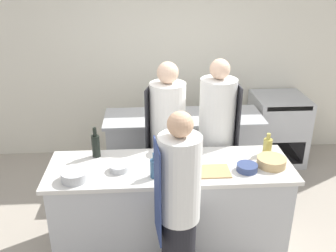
% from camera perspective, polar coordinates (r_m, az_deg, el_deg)
% --- Properties ---
extents(ground_plane, '(16.00, 16.00, 0.00)m').
position_cam_1_polar(ground_plane, '(4.03, 0.33, -17.35)').
color(ground_plane, '#A89E8E').
extents(wall_back, '(8.00, 0.06, 2.80)m').
position_cam_1_polar(wall_back, '(5.32, -1.25, 10.12)').
color(wall_back, silver).
rests_on(wall_back, ground_plane).
extents(prep_counter, '(2.28, 0.72, 0.91)m').
position_cam_1_polar(prep_counter, '(3.75, 0.35, -12.08)').
color(prep_counter, '#B7BABC').
rests_on(prep_counter, ground_plane).
extents(pass_counter, '(1.95, 0.65, 0.91)m').
position_cam_1_polar(pass_counter, '(4.81, 2.28, -3.42)').
color(pass_counter, '#B7BABC').
rests_on(pass_counter, ground_plane).
extents(oven_range, '(0.71, 0.73, 0.95)m').
position_cam_1_polar(oven_range, '(5.54, 16.28, -0.37)').
color(oven_range, '#B7BABC').
rests_on(oven_range, ground_plane).
extents(chef_at_prep_near, '(0.36, 0.34, 1.68)m').
position_cam_1_polar(chef_at_prep_near, '(3.04, 1.63, -12.63)').
color(chef_at_prep_near, black).
rests_on(chef_at_prep_near, ground_plane).
extents(chef_at_stove, '(0.40, 0.39, 1.77)m').
position_cam_1_polar(chef_at_stove, '(4.11, 7.36, -1.97)').
color(chef_at_stove, black).
rests_on(chef_at_stove, ground_plane).
extents(chef_at_pass_far, '(0.44, 0.42, 1.73)m').
position_cam_1_polar(chef_at_pass_far, '(4.10, -0.09, -2.07)').
color(chef_at_pass_far, black).
rests_on(chef_at_pass_far, ground_plane).
extents(bottle_olive_oil, '(0.08, 0.08, 0.23)m').
position_cam_1_polar(bottle_olive_oil, '(3.29, -2.03, -6.37)').
color(bottle_olive_oil, '#2D5175').
rests_on(bottle_olive_oil, prep_counter).
extents(bottle_vinegar, '(0.08, 0.08, 0.31)m').
position_cam_1_polar(bottle_vinegar, '(3.38, 0.73, -4.89)').
color(bottle_vinegar, silver).
rests_on(bottle_vinegar, prep_counter).
extents(bottle_wine, '(0.09, 0.09, 0.22)m').
position_cam_1_polar(bottle_wine, '(3.79, 14.92, -2.95)').
color(bottle_wine, '#B2A84C').
rests_on(bottle_wine, prep_counter).
extents(bottle_cooking_oil, '(0.08, 0.08, 0.30)m').
position_cam_1_polar(bottle_cooking_oil, '(3.67, -10.94, -2.88)').
color(bottle_cooking_oil, black).
rests_on(bottle_cooking_oil, prep_counter).
extents(bowl_mixing_large, '(0.17, 0.17, 0.06)m').
position_cam_1_polar(bowl_mixing_large, '(3.44, -7.43, -6.32)').
color(bowl_mixing_large, '#B7BABC').
rests_on(bowl_mixing_large, prep_counter).
extents(bowl_prep_small, '(0.23, 0.23, 0.09)m').
position_cam_1_polar(bowl_prep_small, '(3.36, -14.06, -7.36)').
color(bowl_prep_small, '#B7BABC').
rests_on(bowl_prep_small, prep_counter).
extents(bowl_ceramic_blue, '(0.19, 0.19, 0.06)m').
position_cam_1_polar(bowl_ceramic_blue, '(3.48, 11.96, -6.22)').
color(bowl_ceramic_blue, navy).
rests_on(bowl_ceramic_blue, prep_counter).
extents(bowl_wooden_salad, '(0.27, 0.27, 0.08)m').
position_cam_1_polar(bowl_wooden_salad, '(3.61, 15.49, -5.27)').
color(bowl_wooden_salad, tan).
rests_on(bowl_wooden_salad, prep_counter).
extents(cutting_board, '(0.36, 0.24, 0.01)m').
position_cam_1_polar(cutting_board, '(3.42, 6.44, -6.88)').
color(cutting_board, tan).
rests_on(cutting_board, prep_counter).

